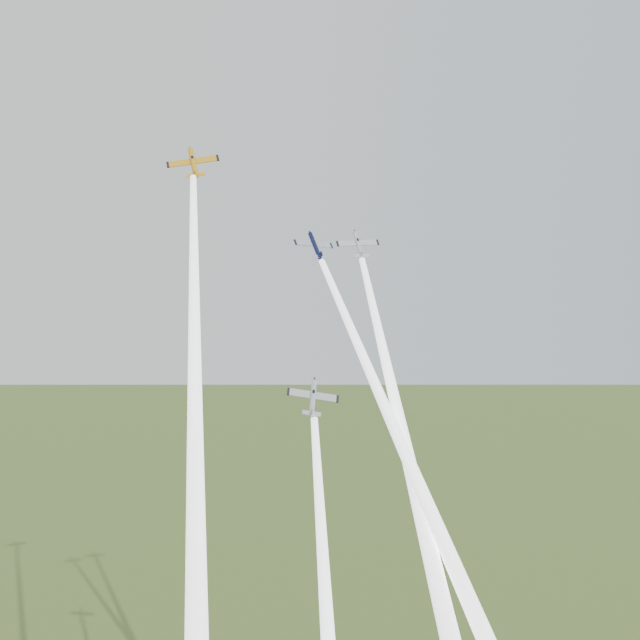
{
  "coord_description": "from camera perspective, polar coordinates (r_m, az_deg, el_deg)",
  "views": [
    {
      "loc": [
        -31.69,
        -112.98,
        93.41
      ],
      "look_at": [
        0.0,
        -6.0,
        92.0
      ],
      "focal_mm": 45.0,
      "sensor_mm": 36.0,
      "label": 1
    }
  ],
  "objects": [
    {
      "name": "plane_silver_right",
      "position": [
        126.23,
        2.76,
        5.39
      ],
      "size": [
        6.96,
        5.68,
        6.25
      ],
      "primitive_type": null,
      "rotation": [
        0.87,
        -0.05,
        -0.07
      ],
      "color": "silver"
    },
    {
      "name": "smoke_trail_navy",
      "position": [
        101.73,
        6.63,
        -10.64
      ],
      "size": [
        13.2,
        46.77,
        56.14
      ],
      "primitive_type": null,
      "rotation": [
        -0.7,
        0.0,
        0.23
      ],
      "color": "white"
    },
    {
      "name": "plane_silver_low",
      "position": [
        105.15,
        -0.51,
        -5.55
      ],
      "size": [
        8.4,
        6.3,
        6.95
      ],
      "primitive_type": null,
      "rotation": [
        0.87,
        0.16,
        -0.2
      ],
      "color": "#A7ACB5"
    },
    {
      "name": "smoke_trail_silver_right",
      "position": [
        106.03,
        5.86,
        -7.93
      ],
      "size": [
        5.42,
        41.63,
        49.07
      ],
      "primitive_type": null,
      "rotation": [
        -0.7,
        0.0,
        -0.07
      ],
      "color": "white"
    },
    {
      "name": "smoke_trail_yellow",
      "position": [
        96.83,
        -8.9,
        -4.08
      ],
      "size": [
        8.44,
        48.04,
        56.92
      ],
      "primitive_type": null,
      "rotation": [
        -0.7,
        0.0,
        -0.13
      ],
      "color": "white"
    },
    {
      "name": "plane_navy",
      "position": [
        121.06,
        -0.37,
        5.33
      ],
      "size": [
        7.3,
        6.33,
        5.88
      ],
      "primitive_type": null,
      "rotation": [
        0.87,
        0.04,
        0.23
      ],
      "color": "#0C1036"
    },
    {
      "name": "plane_yellow",
      "position": [
        123.66,
        -9.01,
        10.98
      ],
      "size": [
        8.34,
        7.0,
        8.03
      ],
      "primitive_type": null,
      "rotation": [
        0.87,
        -0.17,
        -0.13
      ],
      "color": "orange"
    }
  ]
}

